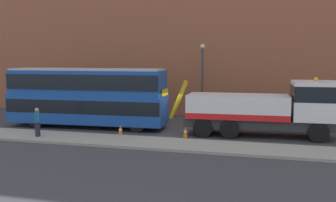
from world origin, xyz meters
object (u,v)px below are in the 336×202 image
Objects in this scene: double_decker_bus at (87,95)px; traffic_cone_near_bus at (121,130)px; recovery_tow_truck at (267,108)px; pedestrian_onlooker at (37,122)px; traffic_cone_midway at (185,133)px; street_lamp at (202,75)px.

traffic_cone_near_bus is (3.35, -2.20, -1.89)m from double_decker_bus.
recovery_tow_truck reaches higher than pedestrian_onlooker.
traffic_cone_near_bus and traffic_cone_midway have the same top height.
traffic_cone_near_bus is (4.43, 2.07, -0.64)m from pedestrian_onlooker.
traffic_cone_near_bus is at bearing -36.09° from double_decker_bus.
double_decker_bus is (-12.04, -0.02, 0.47)m from recovery_tow_truck.
traffic_cone_midway is (7.35, -1.77, -1.89)m from double_decker_bus.
street_lamp reaches higher than traffic_cone_near_bus.
traffic_cone_midway is 0.12× the size of street_lamp.
traffic_cone_midway is at bearing -13.59° from pedestrian_onlooker.
double_decker_bus is at bearing 45.64° from pedestrian_onlooker.
recovery_tow_truck is 1.75× the size of street_lamp.
street_lamp is (8.11, 9.77, 2.49)m from pedestrian_onlooker.
traffic_cone_near_bus is 4.02m from traffic_cone_midway.
recovery_tow_truck is 13.83m from pedestrian_onlooker.
traffic_cone_near_bus is 9.09m from street_lamp.
double_decker_bus is 1.91× the size of street_lamp.
street_lamp is at bearing 35.26° from double_decker_bus.
traffic_cone_midway is at bearing -87.47° from street_lamp.
traffic_cone_near_bus is at bearing -115.52° from street_lamp.
street_lamp is (-5.01, 5.48, 1.71)m from recovery_tow_truck.
pedestrian_onlooker is 0.29× the size of street_lamp.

